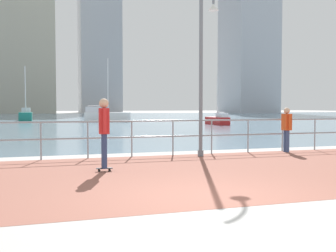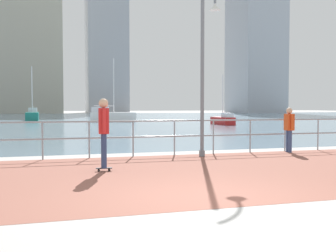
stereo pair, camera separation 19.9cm
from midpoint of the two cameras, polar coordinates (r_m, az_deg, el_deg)
ground at (r=46.56m, az=-13.12°, el=0.67°), size 220.00×220.00×0.00m
brick_paving at (r=9.84m, az=-0.20°, el=-6.68°), size 28.00×7.01×0.01m
harbor_water at (r=57.91m, az=-13.79°, el=1.05°), size 180.00×88.00×0.00m
waterfront_railing at (r=13.14m, az=-4.49°, el=-0.78°), size 25.25×0.06×1.18m
lamppost at (r=13.36m, az=5.78°, el=9.27°), size 0.78×0.47×5.67m
skateboarder at (r=10.18m, az=-8.46°, el=-0.20°), size 0.41×0.55×1.81m
bystander at (r=14.98m, az=17.01°, el=-0.04°), size 0.27×0.56×1.58m
sailboat_teal at (r=43.40m, az=-7.71°, el=1.42°), size 4.99×2.63×6.71m
sailboat_navy at (r=36.64m, az=7.90°, el=0.85°), size 1.06×3.21×4.48m
sailboat_white at (r=50.11m, az=-18.39°, el=1.43°), size 1.39×4.49×6.31m
tower_steel at (r=111.39m, az=12.24°, el=11.59°), size 11.41×13.75×39.45m
tower_brick at (r=115.10m, az=-8.60°, el=12.75°), size 10.85×10.17×45.07m
tower_slate at (r=106.64m, az=-18.92°, el=14.10°), size 15.44×10.19×47.49m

